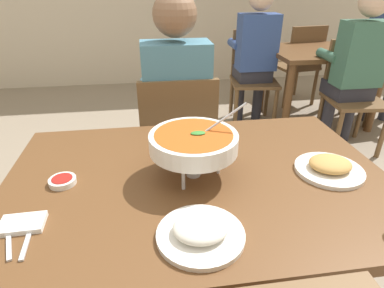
% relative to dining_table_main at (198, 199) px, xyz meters
% --- Properties ---
extents(dining_table_main, '(1.34, 0.91, 0.74)m').
position_rel_dining_table_main_xyz_m(dining_table_main, '(0.00, 0.00, 0.00)').
color(dining_table_main, brown).
rests_on(dining_table_main, ground_plane).
extents(chair_diner_main, '(0.44, 0.44, 0.90)m').
position_rel_dining_table_main_xyz_m(chair_diner_main, '(-0.00, 0.74, -0.13)').
color(chair_diner_main, brown).
rests_on(chair_diner_main, ground_plane).
extents(diner_main, '(0.40, 0.45, 1.31)m').
position_rel_dining_table_main_xyz_m(diner_main, '(0.00, 0.77, 0.11)').
color(diner_main, '#2D2D38').
rests_on(diner_main, ground_plane).
extents(curry_bowl, '(0.33, 0.30, 0.26)m').
position_rel_dining_table_main_xyz_m(curry_bowl, '(-0.01, 0.01, 0.23)').
color(curry_bowl, silver).
rests_on(curry_bowl, dining_table_main).
extents(rice_plate, '(0.24, 0.24, 0.06)m').
position_rel_dining_table_main_xyz_m(rice_plate, '(-0.04, -0.29, 0.12)').
color(rice_plate, white).
rests_on(rice_plate, dining_table_main).
extents(appetizer_plate, '(0.24, 0.24, 0.06)m').
position_rel_dining_table_main_xyz_m(appetizer_plate, '(0.47, -0.04, 0.12)').
color(appetizer_plate, white).
rests_on(appetizer_plate, dining_table_main).
extents(sauce_dish, '(0.09, 0.09, 0.02)m').
position_rel_dining_table_main_xyz_m(sauce_dish, '(-0.46, 0.02, 0.11)').
color(sauce_dish, white).
rests_on(sauce_dish, dining_table_main).
extents(napkin_folded, '(0.12, 0.08, 0.02)m').
position_rel_dining_table_main_xyz_m(napkin_folded, '(-0.53, -0.18, 0.11)').
color(napkin_folded, white).
rests_on(napkin_folded, dining_table_main).
extents(fork_utensil, '(0.07, 0.16, 0.01)m').
position_rel_dining_table_main_xyz_m(fork_utensil, '(-0.55, -0.23, 0.11)').
color(fork_utensil, silver).
rests_on(fork_utensil, dining_table_main).
extents(spoon_utensil, '(0.03, 0.17, 0.01)m').
position_rel_dining_table_main_xyz_m(spoon_utensil, '(-0.50, -0.23, 0.11)').
color(spoon_utensil, silver).
rests_on(spoon_utensil, dining_table_main).
extents(dining_table_far, '(1.00, 0.80, 0.74)m').
position_rel_dining_table_main_xyz_m(dining_table_far, '(1.54, 2.01, -0.03)').
color(dining_table_far, brown).
rests_on(dining_table_far, ground_plane).
extents(chair_bg_left, '(0.50, 0.50, 0.90)m').
position_rel_dining_table_main_xyz_m(chair_bg_left, '(0.91, 2.13, -0.13)').
color(chair_bg_left, brown).
rests_on(chair_bg_left, ground_plane).
extents(chair_bg_right, '(0.48, 0.48, 0.90)m').
position_rel_dining_table_main_xyz_m(chair_bg_right, '(1.58, 1.48, -0.13)').
color(chair_bg_right, brown).
rests_on(chair_bg_right, ground_plane).
extents(chair_bg_corner, '(0.50, 0.50, 0.90)m').
position_rel_dining_table_main_xyz_m(chair_bg_corner, '(1.58, 2.51, -0.13)').
color(chair_bg_corner, brown).
rests_on(chair_bg_corner, ground_plane).
extents(patron_bg_left, '(0.40, 0.45, 1.31)m').
position_rel_dining_table_main_xyz_m(patron_bg_left, '(0.88, 2.05, 0.11)').
color(patron_bg_left, '#2D2D38').
rests_on(patron_bg_left, ground_plane).
extents(patron_bg_right, '(0.40, 0.45, 1.31)m').
position_rel_dining_table_main_xyz_m(patron_bg_right, '(1.53, 1.44, 0.11)').
color(patron_bg_right, '#2D2D38').
rests_on(patron_bg_right, ground_plane).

